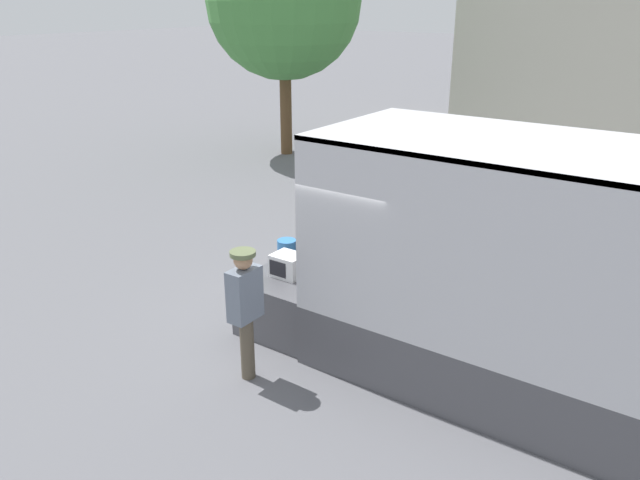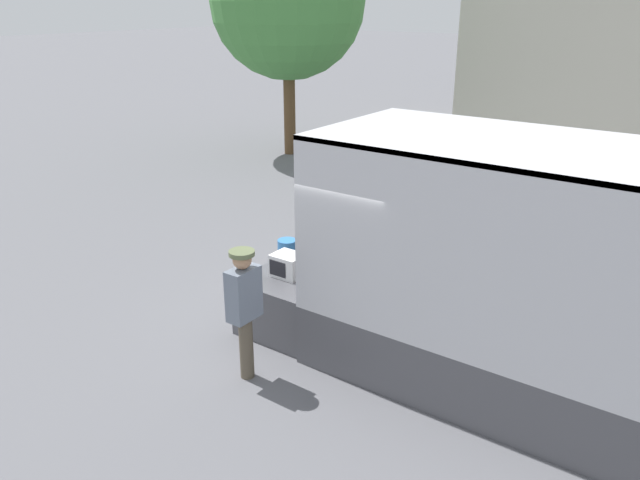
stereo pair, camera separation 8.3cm
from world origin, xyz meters
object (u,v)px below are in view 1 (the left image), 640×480
at_px(orange_bucket, 287,250).
at_px(street_tree, 284,1).
at_px(portable_generator, 333,241).
at_px(microwave, 288,265).
at_px(worker_person, 245,302).

bearing_deg(orange_bucket, street_tree, 127.92).
height_order(portable_generator, street_tree, street_tree).
bearing_deg(microwave, worker_person, -74.74).
bearing_deg(orange_bucket, microwave, -50.33).
bearing_deg(microwave, street_tree, 128.01).
xyz_separation_m(orange_bucket, worker_person, (0.73, -1.78, 0.08)).
distance_m(microwave, street_tree, 11.81).
bearing_deg(portable_generator, street_tree, 131.86).
height_order(microwave, street_tree, street_tree).
height_order(portable_generator, orange_bucket, portable_generator).
distance_m(portable_generator, orange_bucket, 0.75).
relative_size(portable_generator, orange_bucket, 2.01).
distance_m(microwave, worker_person, 1.40).
distance_m(portable_generator, worker_person, 2.39).
xyz_separation_m(portable_generator, orange_bucket, (-0.46, -0.59, -0.07)).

